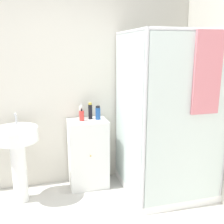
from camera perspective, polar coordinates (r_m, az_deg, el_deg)
wall_back at (r=3.31m, az=-10.94°, el=5.26°), size 6.40×0.06×2.50m
shower_enclosure at (r=3.23m, az=11.20°, el=-9.01°), size 0.98×1.01×1.91m
vanity_cabinet at (r=3.35m, az=-5.26°, el=-8.95°), size 0.48×0.37×0.87m
sink at (r=3.11m, az=-19.93°, el=-7.48°), size 0.47×0.47×1.01m
soap_dispenser at (r=3.18m, az=-6.63°, el=-0.80°), size 0.06×0.06×0.15m
shampoo_bottle_tall_black at (r=3.24m, az=-4.76°, el=0.19°), size 0.05×0.05×0.21m
shampoo_bottle_blue at (r=3.22m, az=-3.08°, el=-0.18°), size 0.06×0.06×0.17m
lotion_bottle_white at (r=3.27m, az=-6.70°, el=-0.06°), size 0.05×0.05×0.19m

